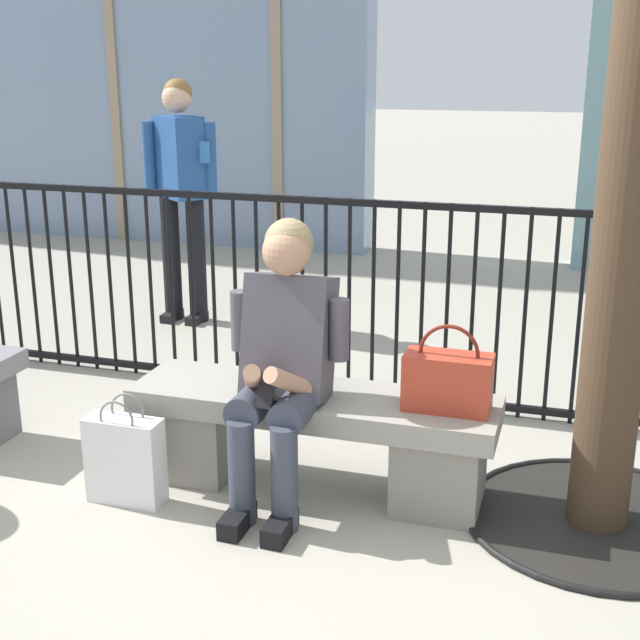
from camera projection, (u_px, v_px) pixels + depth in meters
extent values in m
plane|color=#A8A091|center=(313.00, 486.00, 3.85)|extent=(60.00, 60.00, 0.00)
cube|color=gray|center=(313.00, 403.00, 3.73)|extent=(1.60, 0.44, 0.10)
cube|color=gray|center=(197.00, 435.00, 3.95)|extent=(0.36, 0.37, 0.35)
cube|color=gray|center=(439.00, 468.00, 3.64)|extent=(0.36, 0.37, 0.35)
cylinder|color=#383D4C|center=(258.00, 399.00, 3.60)|extent=(0.15, 0.40, 0.15)
cylinder|color=#383D4C|center=(242.00, 473.00, 3.48)|extent=(0.11, 0.11, 0.45)
cube|color=black|center=(237.00, 520.00, 3.48)|extent=(0.09, 0.22, 0.08)
cylinder|color=#383D4C|center=(299.00, 404.00, 3.55)|extent=(0.15, 0.40, 0.15)
cylinder|color=#383D4C|center=(284.00, 479.00, 3.43)|extent=(0.11, 0.11, 0.45)
cube|color=black|center=(279.00, 527.00, 3.43)|extent=(0.09, 0.22, 0.08)
cube|color=#4C4751|center=(289.00, 336.00, 3.63)|extent=(0.36, 0.30, 0.55)
cylinder|color=#4C4751|center=(240.00, 321.00, 3.68)|extent=(0.08, 0.08, 0.26)
cylinder|color=tan|center=(253.00, 379.00, 3.49)|extent=(0.16, 0.28, 0.20)
cylinder|color=#4C4751|center=(339.00, 330.00, 3.55)|extent=(0.08, 0.08, 0.26)
cylinder|color=tan|center=(290.00, 383.00, 3.44)|extent=(0.16, 0.28, 0.20)
cube|color=black|center=(266.00, 391.00, 3.41)|extent=(0.07, 0.10, 0.13)
sphere|color=tan|center=(286.00, 251.00, 3.50)|extent=(0.20, 0.20, 0.20)
sphere|color=#997F59|center=(289.00, 243.00, 3.52)|extent=(0.20, 0.20, 0.20)
cube|color=#B23823|center=(448.00, 382.00, 3.51)|extent=(0.36, 0.17, 0.24)
torus|color=maroon|center=(449.00, 354.00, 3.47)|extent=(0.25, 0.02, 0.25)
cube|color=white|center=(125.00, 460.00, 3.67)|extent=(0.33, 0.13, 0.38)
torus|color=slate|center=(116.00, 419.00, 3.57)|extent=(0.16, 0.01, 0.16)
torus|color=slate|center=(127.00, 411.00, 3.65)|extent=(0.16, 0.01, 0.16)
cylinder|color=black|center=(172.00, 259.00, 6.22)|extent=(0.13, 0.13, 0.90)
cube|color=black|center=(172.00, 316.00, 6.30)|extent=(0.09, 0.22, 0.06)
cylinder|color=black|center=(197.00, 261.00, 6.16)|extent=(0.13, 0.13, 0.90)
cube|color=black|center=(197.00, 318.00, 6.24)|extent=(0.09, 0.22, 0.06)
cube|color=#234C8C|center=(179.00, 157.00, 5.98)|extent=(0.43, 0.41, 0.56)
cylinder|color=#234C8C|center=(149.00, 159.00, 6.05)|extent=(0.08, 0.08, 0.52)
cylinder|color=#234C8C|center=(210.00, 161.00, 5.91)|extent=(0.08, 0.08, 0.52)
sphere|color=#DBAD89|center=(177.00, 98.00, 5.86)|extent=(0.20, 0.20, 0.20)
sphere|color=olive|center=(178.00, 93.00, 5.87)|extent=(0.20, 0.20, 0.20)
cube|color=#2D6BB7|center=(205.00, 152.00, 5.80)|extent=(0.07, 0.01, 0.14)
cylinder|color=black|center=(14.00, 274.00, 5.31)|extent=(0.02, 0.02, 1.13)
cylinder|color=black|center=(33.00, 275.00, 5.27)|extent=(0.02, 0.02, 1.13)
cylinder|color=black|center=(52.00, 277.00, 5.23)|extent=(0.02, 0.02, 1.13)
cylinder|color=black|center=(71.00, 278.00, 5.19)|extent=(0.02, 0.02, 1.13)
cylinder|color=black|center=(90.00, 280.00, 5.15)|extent=(0.02, 0.02, 1.13)
cylinder|color=black|center=(110.00, 281.00, 5.12)|extent=(0.02, 0.02, 1.13)
cylinder|color=black|center=(130.00, 283.00, 5.08)|extent=(0.02, 0.02, 1.13)
cylinder|color=black|center=(151.00, 285.00, 5.04)|extent=(0.02, 0.02, 1.13)
cylinder|color=black|center=(171.00, 287.00, 5.00)|extent=(0.02, 0.02, 1.13)
cylinder|color=black|center=(192.00, 288.00, 4.96)|extent=(0.02, 0.02, 1.13)
cylinder|color=black|center=(214.00, 290.00, 4.93)|extent=(0.02, 0.02, 1.13)
cylinder|color=black|center=(235.00, 292.00, 4.89)|extent=(0.02, 0.02, 1.13)
cylinder|color=black|center=(257.00, 294.00, 4.85)|extent=(0.02, 0.02, 1.13)
cylinder|color=black|center=(280.00, 296.00, 4.81)|extent=(0.02, 0.02, 1.13)
cylinder|color=black|center=(303.00, 297.00, 4.77)|extent=(0.02, 0.02, 1.13)
cylinder|color=black|center=(326.00, 299.00, 4.74)|extent=(0.02, 0.02, 1.13)
cylinder|color=black|center=(349.00, 301.00, 4.70)|extent=(0.02, 0.02, 1.13)
cylinder|color=black|center=(373.00, 303.00, 4.66)|extent=(0.02, 0.02, 1.13)
cylinder|color=black|center=(397.00, 305.00, 4.62)|extent=(0.02, 0.02, 1.13)
cylinder|color=black|center=(422.00, 307.00, 4.58)|extent=(0.02, 0.02, 1.13)
cylinder|color=black|center=(447.00, 309.00, 4.55)|extent=(0.02, 0.02, 1.13)
cylinder|color=black|center=(472.00, 311.00, 4.51)|extent=(0.02, 0.02, 1.13)
cylinder|color=black|center=(498.00, 314.00, 4.47)|extent=(0.02, 0.02, 1.13)
cylinder|color=black|center=(525.00, 316.00, 4.43)|extent=(0.02, 0.02, 1.13)
cylinder|color=black|center=(552.00, 318.00, 4.39)|extent=(0.02, 0.02, 1.13)
cylinder|color=black|center=(579.00, 320.00, 4.36)|extent=(0.02, 0.02, 1.13)
cylinder|color=black|center=(607.00, 323.00, 4.32)|extent=(0.02, 0.02, 1.13)
cylinder|color=black|center=(635.00, 325.00, 4.28)|extent=(0.02, 0.02, 1.13)
cube|color=black|center=(371.00, 392.00, 4.81)|extent=(9.66, 0.04, 0.04)
cube|color=black|center=(375.00, 203.00, 4.50)|extent=(9.66, 0.04, 0.04)
cylinder|color=black|center=(596.00, 520.00, 3.55)|extent=(1.07, 1.07, 0.01)
torus|color=black|center=(596.00, 519.00, 3.55)|extent=(1.10, 1.10, 0.03)
cylinder|color=#423021|center=(640.00, 98.00, 3.06)|extent=(0.24, 0.24, 3.40)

